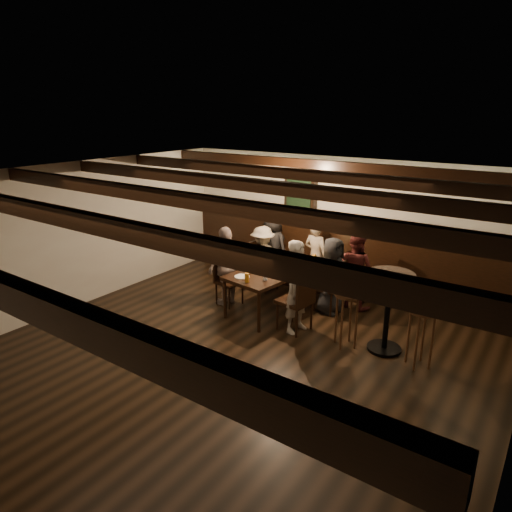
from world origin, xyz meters
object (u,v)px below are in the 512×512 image
Objects in this scene: person_bench_right at (355,270)px; person_left_near at (263,258)px; dining_table at (278,271)px; chair_left_near at (264,275)px; person_bench_left at (272,247)px; chair_left_far at (229,289)px; bar_stool_left at (346,318)px; chair_right_near at (329,296)px; person_bench_centre at (316,256)px; high_top_table at (389,301)px; chair_right_far at (296,311)px; bar_stool_right at (420,336)px; person_left_far at (227,266)px; person_right_near at (332,276)px; person_right_far at (298,287)px.

person_bench_right is 1.09× the size of person_left_near.
person_bench_right is at bearing 45.00° from dining_table.
chair_left_near is 0.63m from person_bench_left.
bar_stool_left is (2.24, -0.21, 0.17)m from chair_left_far.
person_bench_centre is (-0.63, 0.69, 0.38)m from chair_right_near.
high_top_table reaches higher than chair_left_near.
chair_left_far is at bearing 90.00° from chair_right_far.
chair_right_far is (1.31, -1.08, 0.02)m from chair_left_near.
bar_stool_left reaches higher than high_top_table.
bar_stool_left is 1.00× the size of bar_stool_right.
person_left_far is at bearing -149.04° from dining_table.
bar_stool_left is (1.33, -1.60, -0.22)m from person_bench_centre.
chair_left_near is 0.72× the size of person_right_near.
person_right_far reaches higher than person_left_near.
person_right_near is (0.03, -0.00, 0.36)m from chair_right_near.
dining_table is 1.44× the size of person_bench_left.
high_top_table is at bearing -74.43° from chair_right_far.
chair_right_near is at bearing 90.00° from person_left_near.
chair_left_near reaches higher than dining_table.
high_top_table is (2.74, -0.00, 0.48)m from chair_left_far.
person_bench_left is 0.96× the size of person_right_far.
person_left_near reaches higher than bar_stool_left.
person_right_far reaches higher than chair_left_near.
person_right_far is (1.37, -1.09, 0.11)m from person_left_near.
dining_table is 0.92m from chair_right_far.
person_left_near is (-0.68, 0.55, -0.05)m from dining_table.
person_left_far is 1.75m from person_right_near.
chair_right_far reaches higher than chair_left_far.
person_bench_centre is 2.10m from bar_stool_left.
person_right_far is at bearing -30.96° from dining_table.
person_left_far is 1.18× the size of bar_stool_left.
person_left_near is at bearing 158.94° from bar_stool_left.
person_right_far reaches higher than person_right_near.
person_left_far is (-0.94, -1.39, 0.03)m from person_bench_centre.
chair_right_far is at bearing -178.61° from bar_stool_right.
person_right_near is at bearing 153.26° from bar_stool_right.
person_right_far reaches higher than bar_stool_right.
chair_left_near is 0.93× the size of chair_right_far.
person_right_far is (-0.09, -0.90, 0.44)m from chair_right_near.
person_left_near is at bearing 161.97° from bar_stool_right.
person_right_near is (0.66, -0.69, -0.02)m from person_bench_centre.
dining_table is 1.51× the size of person_bench_centre.
person_right_near is (1.57, 0.70, 0.37)m from chair_left_far.
dining_table is 1.99× the size of chair_right_far.
person_left_far reaches higher than chair_left_far.
person_bench_centre reaches higher than bar_stool_left.
person_right_far is at bearing -178.00° from chair_right_near.
person_bench_left reaches higher than chair_right_near.
chair_left_far is 0.74× the size of bar_stool_right.
person_bench_left reaches higher than dining_table.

